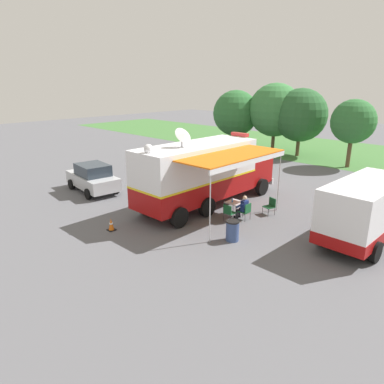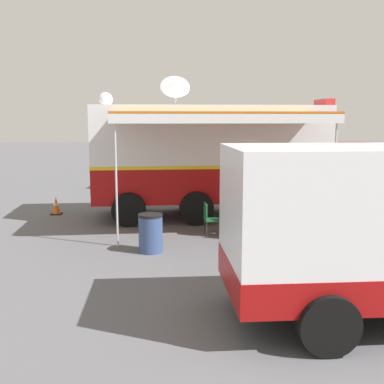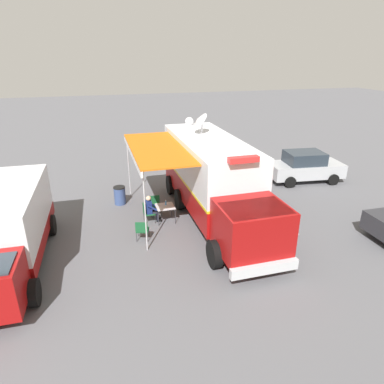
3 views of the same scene
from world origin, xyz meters
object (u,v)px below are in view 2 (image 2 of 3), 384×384
water_bottle (234,202)px  folding_chair_at_table (240,220)px  folding_table (239,208)px  car_far_corner (139,168)px  car_behind_truck (286,165)px  seated_responder (239,213)px  folding_chair_beside_table (210,216)px  folding_chair_spare_by_truck (304,222)px  command_truck (233,156)px  trash_bin (151,233)px  traffic_cone (56,206)px

water_bottle → folding_chair_at_table: (0.86, 0.01, -0.32)m
folding_table → car_far_corner: (-8.87, -2.92, 0.21)m
folding_table → car_behind_truck: 10.54m
water_bottle → seated_responder: bearing=1.0°
water_bottle → car_behind_truck: 10.53m
folding_chair_beside_table → car_behind_truck: bearing=153.2°
folding_chair_spare_by_truck → car_behind_truck: car_behind_truck is taller
folding_chair_spare_by_truck → car_far_corner: 11.00m
command_truck → folding_chair_beside_table: 3.02m
folding_table → folding_chair_at_table: (0.80, -0.12, -0.16)m
trash_bin → command_truck: bearing=146.3°
car_behind_truck → folding_chair_at_table: bearing=-22.4°
water_bottle → traffic_cone: 6.11m
seated_responder → car_behind_truck: bearing=157.2°
folding_chair_at_table → trash_bin: trash_bin is taller
folding_chair_spare_by_truck → car_behind_truck: 11.24m
folding_table → car_behind_truck: size_ratio=0.19×
command_truck → folding_chair_at_table: command_truck is taller
trash_bin → car_behind_truck: 13.27m
traffic_cone → car_far_corner: 6.56m
water_bottle → folding_chair_spare_by_truck: 2.05m
traffic_cone → folding_chair_at_table: bearing=55.8°
folding_chair_at_table → folding_chair_spare_by_truck: size_ratio=1.00×
folding_table → folding_chair_beside_table: bearing=-70.0°
folding_chair_at_table → car_behind_truck: (-10.47, 4.32, 0.37)m
folding_chair_at_table → car_behind_truck: size_ratio=0.21×
folding_chair_beside_table → car_behind_truck: size_ratio=0.21×
command_truck → traffic_cone: bearing=-97.3°
command_truck → water_bottle: command_truck is taller
water_bottle → trash_bin: 3.00m
car_far_corner → folding_chair_beside_table: bearing=12.7°
water_bottle → seated_responder: size_ratio=0.18×
command_truck → folding_chair_at_table: (2.95, -0.30, -1.43)m
command_truck → traffic_cone: size_ratio=16.41×
seated_responder → trash_bin: bearing=-62.8°
command_truck → folding_table: (2.15, -0.19, -1.27)m
traffic_cone → car_far_corner: size_ratio=0.13×
trash_bin → car_far_corner: bearing=-177.4°
folding_chair_at_table → seated_responder: bearing=-179.4°
folding_chair_spare_by_truck → seated_responder: size_ratio=0.70×
folding_chair_at_table → folding_table: bearing=171.6°
folding_chair_at_table → traffic_cone: (-3.68, -5.41, -0.23)m
trash_bin → car_far_corner: (-10.68, -0.48, 0.42)m
command_truck → seated_responder: 3.06m
car_behind_truck → car_far_corner: (0.79, -7.12, 0.00)m
folding_table → folding_chair_beside_table: 0.92m
folding_chair_beside_table → car_behind_truck: car_behind_truck is taller
folding_chair_at_table → car_far_corner: size_ratio=0.20×
folding_chair_beside_table → folding_chair_spare_by_truck: (0.91, 2.28, 0.00)m
command_truck → water_bottle: size_ratio=42.48×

